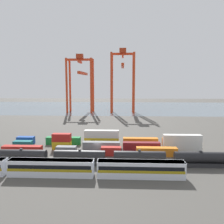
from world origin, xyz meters
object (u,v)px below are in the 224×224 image
shipping_container_3 (111,151)px  shipping_container_9 (101,146)px  gantry_crane_central (123,74)px  gantry_crane_west (81,77)px  shipping_container_7 (62,145)px  freight_tank_row (109,158)px  shipping_container_14 (63,141)px  passenger_train (51,167)px

shipping_container_3 → shipping_container_9: bearing=120.1°
shipping_container_9 → gantry_crane_central: size_ratio=0.26×
gantry_crane_west → gantry_crane_central: gantry_crane_central is taller
shipping_container_7 → shipping_container_9: size_ratio=0.50×
freight_tank_row → shipping_container_3: size_ratio=10.15×
shipping_container_9 → gantry_crane_west: bearing=103.5°
shipping_container_9 → gantry_crane_west: 106.81m
shipping_container_7 → gantry_crane_west: (-11.23, 101.11, 24.35)m
freight_tank_row → gantry_crane_west: (-27.83, 115.66, 23.66)m
shipping_container_3 → gantry_crane_west: gantry_crane_west is taller
gantry_crane_west → shipping_container_14: bearing=-83.9°
passenger_train → gantry_crane_west: (-14.52, 123.66, 23.51)m
shipping_container_9 → shipping_container_14: 15.36m
shipping_container_9 → gantry_crane_west: size_ratio=0.29×
shipping_container_7 → gantry_crane_west: 104.60m
freight_tank_row → gantry_crane_west: size_ratio=1.45×
passenger_train → shipping_container_3: 21.22m
freight_tank_row → shipping_container_9: size_ratio=5.07×
passenger_train → gantry_crane_central: gantry_crane_central is taller
shipping_container_7 → shipping_container_9: bearing=0.0°
freight_tank_row → shipping_container_14: freight_tank_row is taller
passenger_train → shipping_container_7: 22.80m
passenger_train → freight_tank_row: (13.31, 8.00, -0.16)m
gantry_crane_central → shipping_container_3: bearing=-91.8°
passenger_train → shipping_container_9: passenger_train is taller
shipping_container_3 → gantry_crane_west: (-27.85, 107.17, 24.35)m
gantry_crane_central → gantry_crane_west: bearing=179.0°
shipping_container_7 → shipping_container_14: size_ratio=0.50×
shipping_container_14 → gantry_crane_central: (20.91, 94.49, 26.95)m
freight_tank_row → shipping_container_7: freight_tank_row is taller
shipping_container_7 → gantry_crane_west: gantry_crane_west is taller
shipping_container_3 → shipping_container_7: 17.69m
shipping_container_14 → gantry_crane_central: gantry_crane_central is taller
shipping_container_9 → freight_tank_row: bearing=-76.5°
freight_tank_row → shipping_container_7: (-16.60, 14.55, -0.69)m
shipping_container_9 → gantry_crane_central: bearing=86.1°
passenger_train → shipping_container_14: (-4.30, 28.62, -0.84)m
gantry_crane_central → passenger_train: bearing=-97.7°
freight_tank_row → shipping_container_7: 22.08m
shipping_container_14 → freight_tank_row: bearing=-49.5°
shipping_container_7 → gantry_crane_west: bearing=96.3°
shipping_container_3 → shipping_container_7: size_ratio=1.00×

